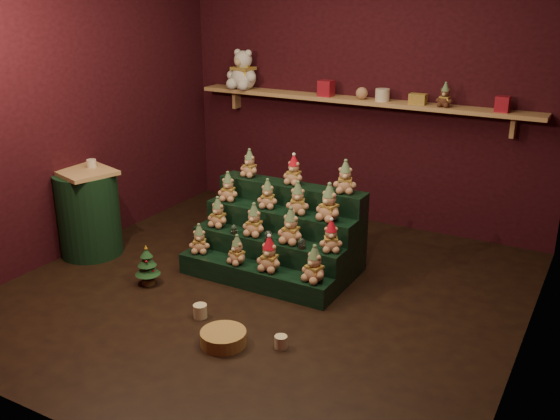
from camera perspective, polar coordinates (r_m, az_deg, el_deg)
The scene contains 41 objects.
ground at distance 5.20m, azimuth -1.51°, elevation -7.44°, with size 4.00×4.00×0.00m, color black.
back_wall at distance 6.55m, azimuth 7.77°, elevation 10.98°, with size 4.00×0.10×2.80m, color black.
front_wall at distance 3.21m, azimuth -20.80°, elevation 0.76°, with size 4.00×0.10×2.80m, color black.
left_wall at distance 6.03m, azimuth -18.84°, elevation 9.38°, with size 0.10×4.00×2.80m, color black.
right_wall at distance 4.10m, azimuth 23.82°, elevation 4.28°, with size 0.10×4.00×2.80m, color black.
back_shelf at distance 6.40m, azimuth 7.13°, elevation 9.85°, with size 3.60×0.26×0.24m.
riser_tier_front at distance 5.26m, azimuth -2.41°, elevation -6.06°, with size 1.40×0.22×0.18m, color black.
riser_tier_midfront at distance 5.39m, azimuth -1.19°, elevation -4.32°, with size 1.40×0.22×0.36m, color black.
riser_tier_midback at distance 5.53m, azimuth -0.04°, elevation -2.66°, with size 1.40×0.22×0.54m, color black.
riser_tier_back at distance 5.67m, azimuth 1.05°, elevation -1.08°, with size 1.40×0.22×0.72m, color black.
teddy_0 at distance 5.48m, azimuth -7.38°, elevation -2.62°, with size 0.18×0.16×0.26m, color tan, non-canonical shape.
teddy_1 at distance 5.23m, azimuth -3.93°, elevation -3.65°, with size 0.18×0.16×0.25m, color tan, non-canonical shape.
teddy_2 at distance 5.09m, azimuth -0.99°, elevation -4.03°, with size 0.21×0.19×0.29m, color tan, non-canonical shape.
teddy_3 at distance 4.91m, azimuth 3.17°, elevation -4.95°, with size 0.21×0.19×0.29m, color tan, non-canonical shape.
teddy_4 at distance 5.55m, azimuth -5.69°, elevation -0.21°, with size 0.19×0.17×0.27m, color tan, non-canonical shape.
teddy_5 at distance 5.32m, azimuth -2.38°, elevation -0.91°, with size 0.20×0.18×0.28m, color tan, non-canonical shape.
teddy_6 at distance 5.16m, azimuth 1.00°, elevation -1.46°, with size 0.22×0.19×0.30m, color tan, non-canonical shape.
teddy_7 at distance 5.02m, azimuth 4.68°, elevation -2.38°, with size 0.19×0.17×0.26m, color tan, non-canonical shape.
teddy_8 at distance 5.66m, azimuth -4.77°, elevation 2.14°, with size 0.19×0.17×0.26m, color tan, non-canonical shape.
teddy_9 at distance 5.46m, azimuth -1.14°, elevation 1.49°, with size 0.18×0.16×0.25m, color tan, non-canonical shape.
teddy_10 at distance 5.31m, azimuth 1.63°, elevation 1.09°, with size 0.20×0.18×0.28m, color tan, non-canonical shape.
teddy_11 at distance 5.16m, azimuth 4.52°, elevation 0.69°, with size 0.22×0.20×0.31m, color tan, non-canonical shape.
teddy_12 at distance 5.76m, azimuth -2.80°, elevation 4.28°, with size 0.18×0.16×0.25m, color tan, non-canonical shape.
teddy_13 at distance 5.52m, azimuth 1.27°, elevation 3.68°, with size 0.19×0.17×0.26m, color tan, non-canonical shape.
teddy_14 at distance 5.31m, azimuth 5.99°, elevation 3.02°, with size 0.20×0.18×0.28m, color tan, non-canonical shape.
snow_globe_a at distance 5.40m, azimuth -4.24°, elevation -1.77°, with size 0.06×0.06×0.08m.
snow_globe_b at distance 5.23m, azimuth -1.08°, elevation -2.39°, with size 0.07×0.07×0.09m.
snow_globe_c at distance 5.09m, azimuth 2.00°, elevation -3.06°, with size 0.07×0.07×0.09m.
side_table at distance 6.04m, azimuth -17.11°, elevation -0.24°, with size 0.64×0.58×0.82m.
table_ornament at distance 5.97m, azimuth -16.86°, elevation 4.11°, with size 0.09×0.09×0.07m, color beige.
mini_christmas_tree at distance 5.36m, azimuth -12.05°, elevation -4.97°, with size 0.21×0.21×0.36m.
mug_left at distance 4.83m, azimuth -7.31°, elevation -9.16°, with size 0.11×0.11×0.11m, color beige.
mug_right at distance 4.43m, azimuth 0.08°, elevation -11.97°, with size 0.09×0.09×0.09m, color beige.
wicker_basket at distance 4.48m, azimuth -5.20°, elevation -11.57°, with size 0.33×0.33×0.10m, color #AB8645.
white_bear at distance 6.95m, azimuth -3.39°, elevation 13.16°, with size 0.38×0.34×0.53m, color silver, non-canonical shape.
brown_bear at distance 6.07m, azimuth 14.85°, elevation 10.12°, with size 0.16×0.14×0.22m, color #452417, non-canonical shape.
gift_tin_red_a at distance 6.50m, azimuth 4.24°, elevation 11.04°, with size 0.14×0.14×0.16m, color #A3192B.
gift_tin_cream at distance 6.27m, azimuth 9.34°, elevation 10.34°, with size 0.14×0.14×0.12m, color beige.
gift_tin_red_b at distance 5.98m, azimuth 19.69°, elevation 9.11°, with size 0.12×0.12×0.14m, color #A3192B.
shelf_plush_ball at distance 6.35m, azimuth 7.49°, elevation 10.54°, with size 0.12×0.12×0.12m, color tan.
scarf_gift_box at distance 6.16m, azimuth 12.49°, elevation 9.88°, with size 0.16×0.10×0.10m, color orange.
Camera 1 is at (2.39, -3.97, 2.37)m, focal length 40.00 mm.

